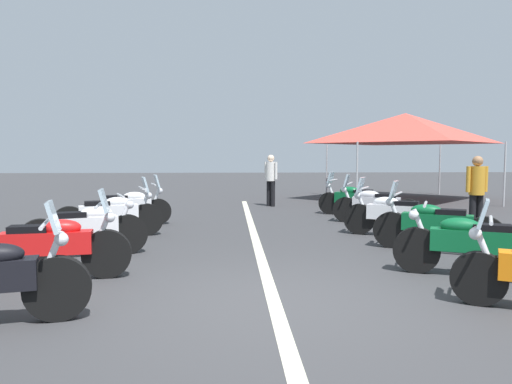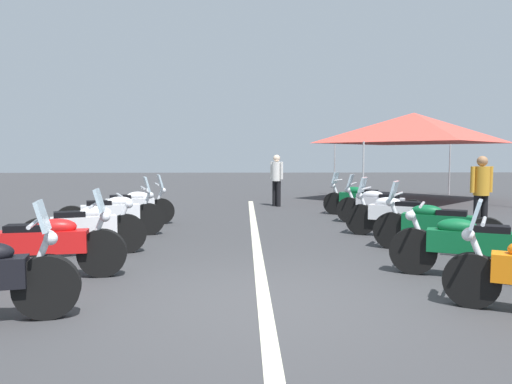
# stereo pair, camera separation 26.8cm
# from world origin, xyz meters

# --- Properties ---
(ground_plane) EXTENTS (80.00, 80.00, 0.00)m
(ground_plane) POSITION_xyz_m (0.00, 0.00, 0.00)
(ground_plane) COLOR #38383A
(lane_centre_stripe) EXTENTS (16.78, 0.16, 0.01)m
(lane_centre_stripe) POSITION_xyz_m (3.59, 0.00, 0.00)
(lane_centre_stripe) COLOR beige
(lane_centre_stripe) RESTS_ON ground_plane
(motorcycle_left_row_1) EXTENTS (0.65, 2.17, 1.22)m
(motorcycle_left_row_1) POSITION_xyz_m (1.16, 2.90, 0.47)
(motorcycle_left_row_1) COLOR black
(motorcycle_left_row_1) RESTS_ON ground_plane
(motorcycle_left_row_2) EXTENTS (0.94, 1.93, 1.01)m
(motorcycle_left_row_2) POSITION_xyz_m (2.65, 2.85, 0.47)
(motorcycle_left_row_2) COLOR black
(motorcycle_left_row_2) RESTS_ON ground_plane
(motorcycle_left_row_3) EXTENTS (0.91, 2.11, 1.22)m
(motorcycle_left_row_3) POSITION_xyz_m (4.52, 2.92, 0.48)
(motorcycle_left_row_3) COLOR black
(motorcycle_left_row_3) RESTS_ON ground_plane
(motorcycle_left_row_4) EXTENTS (0.87, 2.04, 1.20)m
(motorcycle_left_row_4) POSITION_xyz_m (6.16, 2.91, 0.46)
(motorcycle_left_row_4) COLOR black
(motorcycle_left_row_4) RESTS_ON ground_plane
(motorcycle_right_row_1) EXTENTS (1.06, 1.99, 1.01)m
(motorcycle_right_row_1) POSITION_xyz_m (1.04, -2.81, 0.46)
(motorcycle_right_row_1) COLOR black
(motorcycle_right_row_1) RESTS_ON ground_plane
(motorcycle_right_row_2) EXTENTS (1.19, 1.97, 1.22)m
(motorcycle_right_row_2) POSITION_xyz_m (2.81, -3.05, 0.47)
(motorcycle_right_row_2) COLOR black
(motorcycle_right_row_2) RESTS_ON ground_plane
(motorcycle_right_row_3) EXTENTS (1.16, 1.91, 1.21)m
(motorcycle_right_row_3) POSITION_xyz_m (4.33, -2.84, 0.47)
(motorcycle_right_row_3) COLOR black
(motorcycle_right_row_3) RESTS_ON ground_plane
(motorcycle_right_row_4) EXTENTS (1.03, 2.01, 1.20)m
(motorcycle_right_row_4) POSITION_xyz_m (6.24, -3.04, 0.46)
(motorcycle_right_row_4) COLOR black
(motorcycle_right_row_4) RESTS_ON ground_plane
(motorcycle_right_row_5) EXTENTS (1.18, 1.89, 1.20)m
(motorcycle_right_row_5) POSITION_xyz_m (7.77, -2.92, 0.46)
(motorcycle_right_row_5) COLOR black
(motorcycle_right_row_5) RESTS_ON ground_plane
(bystander_0) EXTENTS (0.41, 0.40, 1.68)m
(bystander_0) POSITION_xyz_m (10.28, -0.82, 0.98)
(bystander_0) COLOR black
(bystander_0) RESTS_ON ground_plane
(bystander_1) EXTENTS (0.32, 0.52, 1.65)m
(bystander_1) POSITION_xyz_m (4.75, -4.80, 0.97)
(bystander_1) COLOR black
(bystander_1) RESTS_ON ground_plane
(event_tent) EXTENTS (5.37, 5.37, 3.20)m
(event_tent) POSITION_xyz_m (12.19, -5.94, 2.65)
(event_tent) COLOR #E54C3F
(event_tent) RESTS_ON ground_plane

